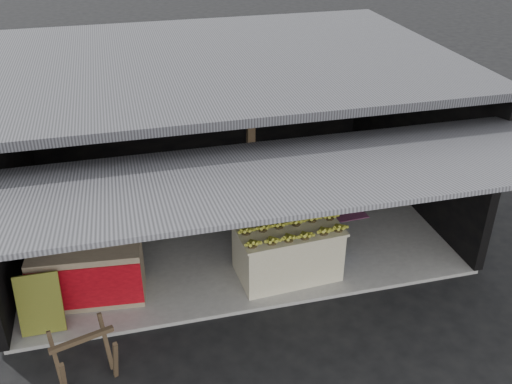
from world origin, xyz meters
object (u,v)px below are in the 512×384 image
object	(u,v)px
neighbor_stall	(88,270)
banana_table	(287,250)
water_barrel	(328,241)
plastic_chair	(349,175)
white_crate	(267,221)
sawhorse	(85,355)

from	to	relation	value
neighbor_stall	banana_table	bearing A→B (deg)	2.25
neighbor_stall	water_barrel	bearing A→B (deg)	7.45
water_barrel	plastic_chair	xyz separation A→B (m)	(0.99, 1.56, 0.27)
neighbor_stall	water_barrel	world-z (taller)	neighbor_stall
white_crate	water_barrel	bearing A→B (deg)	-24.62
sawhorse	water_barrel	distance (m)	4.14
banana_table	sawhorse	size ratio (longest dim) A/B	1.96
neighbor_stall	white_crate	bearing A→B (deg)	18.48
neighbor_stall	sawhorse	distance (m)	1.61
banana_table	neighbor_stall	xyz separation A→B (m)	(-2.94, 0.16, 0.05)
banana_table	white_crate	distance (m)	0.83
water_barrel	plastic_chair	distance (m)	1.87
plastic_chair	banana_table	bearing A→B (deg)	-146.30
plastic_chair	water_barrel	bearing A→B (deg)	-135.07
neighbor_stall	sawhorse	size ratio (longest dim) A/B	1.94
banana_table	neighbor_stall	bearing A→B (deg)	173.07
white_crate	plastic_chair	bearing A→B (deg)	35.84
plastic_chair	neighbor_stall	bearing A→B (deg)	-172.98
banana_table	neighbor_stall	size ratio (longest dim) A/B	1.01
plastic_chair	sawhorse	bearing A→B (deg)	-157.99
white_crate	neighbor_stall	distance (m)	2.92
white_crate	sawhorse	xyz separation A→B (m)	(-2.88, -2.26, -0.06)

